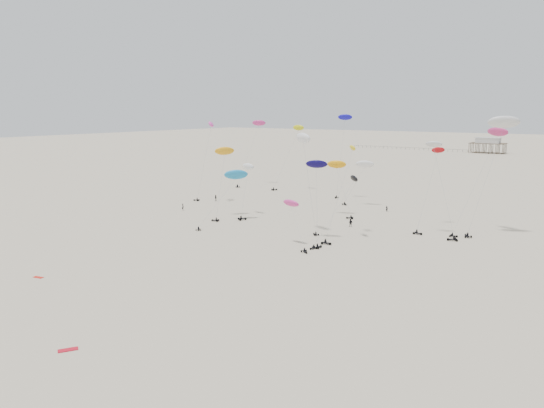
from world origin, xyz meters
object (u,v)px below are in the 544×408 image
Objects in this scene: pavilion_main at (488,146)px; rig_4 at (294,213)px; rig_9 at (339,172)px; spectator_0 at (183,210)px; rig_0 at (344,131)px.

pavilion_main reaches higher than rig_4.
rig_9 is at bearing -87.17° from pavilion_main.
rig_9 is 6.84× the size of spectator_0.
rig_0 is at bearing 1.81° from rig_9.
spectator_0 is at bearing 49.34° from rig_0.
spectator_0 is (-38.09, -17.90, -11.13)m from rig_9.
pavilion_main is 252.44m from spectator_0.
rig_4 is at bearing -86.07° from pavilion_main.
pavilion_main is 233.49m from rig_9.
rig_4 is (18.33, -266.61, 2.50)m from pavilion_main.
spectator_0 is (-26.98, -42.88, -20.66)m from rig_0.
rig_9 reaches higher than rig_4.
rig_9 is (-6.81, 33.50, 4.41)m from rig_4.
spectator_0 is at bearing 93.01° from rig_9.
rig_9 is (11.11, -24.98, -9.53)m from rig_0.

